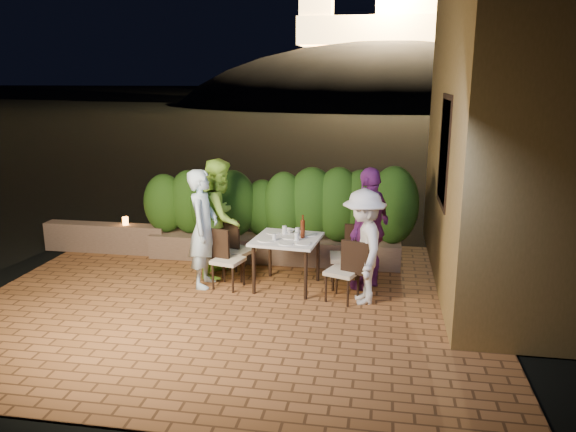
% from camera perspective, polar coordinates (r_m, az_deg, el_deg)
% --- Properties ---
extents(ground, '(400.00, 400.00, 0.00)m').
position_cam_1_polar(ground, '(7.44, -6.54, -10.08)').
color(ground, black).
rests_on(ground, ground).
extents(terrace_floor, '(7.00, 6.00, 0.15)m').
position_cam_1_polar(terrace_floor, '(7.90, -5.52, -9.00)').
color(terrace_floor, brown).
rests_on(terrace_floor, ground).
extents(building_wall, '(1.60, 5.00, 5.00)m').
position_cam_1_polar(building_wall, '(8.68, 20.88, 9.76)').
color(building_wall, olive).
rests_on(building_wall, ground).
extents(window_pane, '(0.08, 1.00, 1.40)m').
position_cam_1_polar(window_pane, '(8.12, 15.80, 6.36)').
color(window_pane, black).
rests_on(window_pane, building_wall).
extents(window_frame, '(0.06, 1.15, 1.55)m').
position_cam_1_polar(window_frame, '(8.12, 15.73, 6.37)').
color(window_frame, black).
rests_on(window_frame, building_wall).
extents(planter, '(4.20, 0.55, 0.40)m').
position_cam_1_polar(planter, '(9.41, -1.52, -3.36)').
color(planter, brown).
rests_on(planter, ground).
extents(hedge, '(4.00, 0.70, 1.10)m').
position_cam_1_polar(hedge, '(9.22, -1.55, 1.09)').
color(hedge, '#1F4312').
rests_on(hedge, planter).
extents(parapet, '(2.20, 0.30, 0.50)m').
position_cam_1_polar(parapet, '(10.39, -18.00, -2.11)').
color(parapet, brown).
rests_on(parapet, ground).
extents(hill, '(52.00, 40.00, 22.00)m').
position_cam_1_polar(hill, '(66.88, 9.77, 7.69)').
color(hill, black).
rests_on(hill, ground).
extents(fortress, '(26.00, 8.00, 8.00)m').
position_cam_1_polar(fortress, '(66.94, 10.31, 20.12)').
color(fortress, '#FFCC7A').
rests_on(fortress, hill).
extents(dining_table, '(1.01, 1.01, 0.75)m').
position_cam_1_polar(dining_table, '(8.18, -0.12, -4.76)').
color(dining_table, white).
rests_on(dining_table, ground).
extents(plate_nw, '(0.24, 0.24, 0.01)m').
position_cam_1_polar(plate_nw, '(7.95, -2.30, -2.44)').
color(plate_nw, white).
rests_on(plate_nw, dining_table).
extents(plate_sw, '(0.20, 0.20, 0.01)m').
position_cam_1_polar(plate_sw, '(8.31, -1.50, -1.71)').
color(plate_sw, white).
rests_on(plate_sw, dining_table).
extents(plate_ne, '(0.23, 0.23, 0.01)m').
position_cam_1_polar(plate_ne, '(7.80, 1.50, -2.76)').
color(plate_ne, white).
rests_on(plate_ne, dining_table).
extents(plate_se, '(0.24, 0.24, 0.01)m').
position_cam_1_polar(plate_se, '(8.24, 2.12, -1.85)').
color(plate_se, white).
rests_on(plate_se, dining_table).
extents(plate_centre, '(0.22, 0.22, 0.01)m').
position_cam_1_polar(plate_centre, '(8.07, 0.10, -2.17)').
color(plate_centre, white).
rests_on(plate_centre, dining_table).
extents(plate_front, '(0.21, 0.21, 0.01)m').
position_cam_1_polar(plate_front, '(7.78, -0.20, -2.80)').
color(plate_front, white).
rests_on(plate_front, dining_table).
extents(glass_nw, '(0.06, 0.06, 0.10)m').
position_cam_1_polar(glass_nw, '(7.93, -1.41, -2.15)').
color(glass_nw, silver).
rests_on(glass_nw, dining_table).
extents(glass_sw, '(0.07, 0.07, 0.12)m').
position_cam_1_polar(glass_sw, '(8.26, -0.36, -1.41)').
color(glass_sw, silver).
rests_on(glass_sw, dining_table).
extents(glass_ne, '(0.07, 0.07, 0.11)m').
position_cam_1_polar(glass_ne, '(7.93, 0.88, -2.09)').
color(glass_ne, silver).
rests_on(glass_ne, dining_table).
extents(glass_se, '(0.07, 0.07, 0.12)m').
position_cam_1_polar(glass_se, '(8.16, 0.98, -1.60)').
color(glass_se, silver).
rests_on(glass_se, dining_table).
extents(beer_bottle, '(0.06, 0.06, 0.34)m').
position_cam_1_polar(beer_bottle, '(8.04, 1.51, -1.06)').
color(beer_bottle, '#521F0D').
rests_on(beer_bottle, dining_table).
extents(bowl, '(0.24, 0.24, 0.05)m').
position_cam_1_polar(bowl, '(8.34, 0.01, -1.52)').
color(bowl, white).
rests_on(bowl, dining_table).
extents(chair_left_front, '(0.49, 0.49, 0.86)m').
position_cam_1_polar(chair_left_front, '(8.20, -6.11, -4.37)').
color(chair_left_front, black).
rests_on(chair_left_front, ground).
extents(chair_left_back, '(0.53, 0.53, 0.88)m').
position_cam_1_polar(chair_left_back, '(8.60, -5.09, -3.40)').
color(chair_left_back, black).
rests_on(chair_left_back, ground).
extents(chair_right_front, '(0.52, 0.52, 0.87)m').
position_cam_1_polar(chair_right_front, '(7.72, 5.55, -5.51)').
color(chair_right_front, black).
rests_on(chair_right_front, ground).
extents(chair_right_back, '(0.49, 0.49, 0.95)m').
position_cam_1_polar(chair_right_back, '(8.20, 5.86, -4.04)').
color(chair_right_back, black).
rests_on(chair_right_back, ground).
extents(diner_blue, '(0.43, 0.64, 1.73)m').
position_cam_1_polar(diner_blue, '(8.20, -8.60, -1.27)').
color(diner_blue, silver).
rests_on(diner_blue, ground).
extents(diner_green, '(0.70, 0.89, 1.81)m').
position_cam_1_polar(diner_green, '(8.65, -6.90, -0.15)').
color(diner_green, '#9DDE45').
rests_on(diner_green, ground).
extents(diner_white, '(0.77, 1.10, 1.57)m').
position_cam_1_polar(diner_white, '(7.60, 7.69, -3.12)').
color(diner_white, silver).
rests_on(diner_white, ground).
extents(diner_purple, '(0.83, 1.13, 1.78)m').
position_cam_1_polar(diner_purple, '(8.11, 8.31, -1.27)').
color(diner_purple, '#73287A').
rests_on(diner_purple, ground).
extents(parapet_lamp, '(0.10, 0.10, 0.14)m').
position_cam_1_polar(parapet_lamp, '(10.13, -16.19, -0.49)').
color(parapet_lamp, orange).
rests_on(parapet_lamp, parapet).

